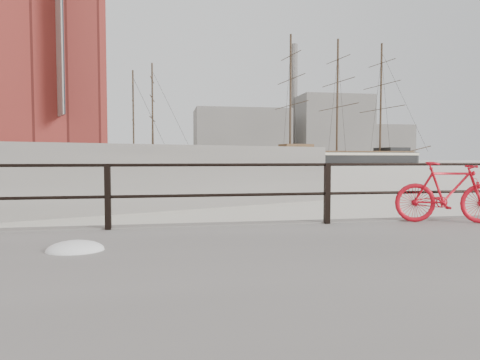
{
  "coord_description": "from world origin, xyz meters",
  "views": [
    {
      "loc": [
        -6.14,
        -6.84,
        1.44
      ],
      "look_at": [
        -4.68,
        1.5,
        1.0
      ],
      "focal_mm": 32.0,
      "sensor_mm": 36.0,
      "label": 1
    }
  ],
  "objects_px": {
    "bicycle": "(448,192)",
    "schooner_left": "(103,166)",
    "barque_black": "(337,164)",
    "schooner_mid": "(119,165)"
  },
  "relations": [
    {
      "from": "bicycle",
      "to": "schooner_left",
      "type": "relative_size",
      "value": 0.08
    },
    {
      "from": "bicycle",
      "to": "barque_black",
      "type": "relative_size",
      "value": 0.03
    },
    {
      "from": "bicycle",
      "to": "barque_black",
      "type": "xyz_separation_m",
      "value": [
        35.55,
        89.77,
        -0.86
      ]
    },
    {
      "from": "bicycle",
      "to": "schooner_mid",
      "type": "xyz_separation_m",
      "value": [
        -13.19,
        76.15,
        -0.86
      ]
    },
    {
      "from": "barque_black",
      "to": "schooner_left",
      "type": "distance_m",
      "value": 54.5
    },
    {
      "from": "bicycle",
      "to": "schooner_mid",
      "type": "bearing_deg",
      "value": 117.95
    },
    {
      "from": "schooner_mid",
      "to": "barque_black",
      "type": "bearing_deg",
      "value": 18.76
    },
    {
      "from": "schooner_mid",
      "to": "schooner_left",
      "type": "xyz_separation_m",
      "value": [
        -1.95,
        -6.39,
        0.0
      ]
    },
    {
      "from": "schooner_left",
      "to": "barque_black",
      "type": "bearing_deg",
      "value": 19.13
    },
    {
      "from": "bicycle",
      "to": "schooner_left",
      "type": "distance_m",
      "value": 71.39
    }
  ]
}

